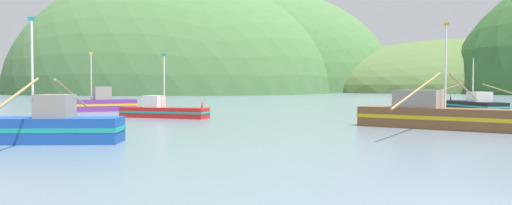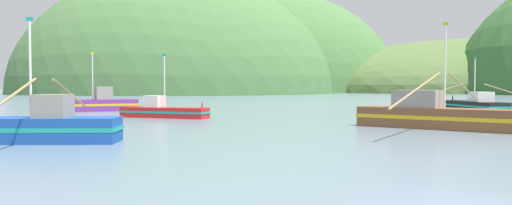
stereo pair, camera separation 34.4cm
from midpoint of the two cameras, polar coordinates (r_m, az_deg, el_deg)
hill_far_left at (r=234.91m, az=24.51°, el=1.17°), size 159.23×127.38×46.12m
hill_mid_right at (r=213.67m, az=2.11°, el=1.28°), size 108.95×87.16×87.14m
hill_mid_left at (r=174.20m, az=-9.52°, el=1.08°), size 112.06×89.64×83.75m
fishing_boat_purple at (r=56.04m, az=-18.34°, el=-0.13°), size 9.77×5.87×6.46m
fishing_boat_brown at (r=34.06m, az=21.16°, el=-1.43°), size 12.36×14.77×6.95m
fishing_boat_black at (r=58.98m, az=24.50°, el=-0.25°), size 13.56×10.15×6.01m
fishing_boat_red at (r=43.35m, az=-10.69°, el=-0.99°), size 8.21×4.86×5.63m
fishing_boat_blue at (r=26.29m, az=-23.17°, el=-2.64°), size 7.33×12.25×6.25m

